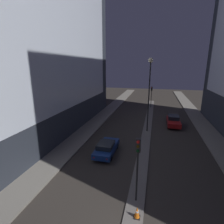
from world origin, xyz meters
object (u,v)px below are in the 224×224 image
Objects in this scene: street_lamp at (150,80)px; car_right_lane at (173,121)px; car_left_lane at (106,148)px; traffic_light_mid at (152,92)px; traffic_cone_near at (137,212)px; traffic_light_near at (138,156)px.

car_right_lane is at bearing 43.29° from street_lamp.
street_lamp is 2.22× the size of car_left_lane.
traffic_light_mid is 23.02m from car_left_lane.
car_right_lane is (3.57, 18.50, 0.31)m from traffic_cone_near.
street_lamp is 10.68m from car_left_lane.
car_right_lane is (3.79, 3.57, -6.42)m from street_lamp.
street_lamp is at bearing 90.81° from traffic_cone_near.
traffic_light_near is 17.74m from car_right_lane.
car_right_lane is at bearing 55.83° from car_left_lane.
traffic_cone_near is at bearing -61.44° from car_left_lane.
street_lamp is at bearing 90.00° from traffic_light_near.
car_left_lane is 0.95× the size of car_right_lane.
street_lamp reaches higher than car_left_lane.
street_lamp reaches higher than traffic_cone_near.
traffic_cone_near is 0.16× the size of car_right_lane.
traffic_cone_near is at bearing -89.60° from traffic_light_mid.
car_left_lane is (-3.79, -22.54, -2.73)m from traffic_light_mid.
street_lamp is at bearing -90.00° from traffic_light_mid.
street_lamp is 8.26m from car_right_lane.
traffic_light_near is 3.27m from traffic_cone_near.
car_right_lane reaches higher than car_left_lane.
traffic_cone_near is 18.84m from car_right_lane.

